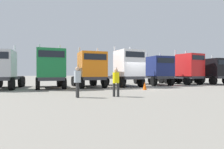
{
  "coord_description": "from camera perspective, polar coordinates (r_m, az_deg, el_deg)",
  "views": [
    {
      "loc": [
        -8.6,
        -15.97,
        1.42
      ],
      "look_at": [
        -1.32,
        4.19,
        1.28
      ],
      "focal_mm": 30.59,
      "sensor_mm": 36.0,
      "label": 1
    }
  ],
  "objects": [
    {
      "name": "semi_truck_red",
      "position": [
        26.13,
        21.4,
        1.65
      ],
      "size": [
        3.24,
        5.99,
        4.42
      ],
      "rotation": [
        0.0,
        0.0,
        -1.44
      ],
      "color": "#333338",
      "rests_on": "ground"
    },
    {
      "name": "semi_truck_white",
      "position": [
        20.34,
        4.21,
        1.96
      ],
      "size": [
        2.95,
        6.54,
        4.38
      ],
      "rotation": [
        0.0,
        0.0,
        -1.51
      ],
      "color": "#333338",
      "rests_on": "ground"
    },
    {
      "name": "semi_truck_navy",
      "position": [
        23.41,
        13.28,
        1.25
      ],
      "size": [
        2.79,
        6.04,
        3.96
      ],
      "rotation": [
        0.0,
        0.0,
        -1.61
      ],
      "color": "#333338",
      "rests_on": "ground"
    },
    {
      "name": "semi_truck_orange",
      "position": [
        19.08,
        -6.49,
        1.53
      ],
      "size": [
        2.65,
        6.05,
        4.04
      ],
      "rotation": [
        0.0,
        0.0,
        -1.55
      ],
      "color": "#333338",
      "rests_on": "ground"
    },
    {
      "name": "visitor_in_hivis",
      "position": [
        11.56,
        1.2,
        -1.79
      ],
      "size": [
        0.56,
        0.56,
        1.7
      ],
      "rotation": [
        0.0,
        0.0,
        0.71
      ],
      "color": "#2B2B2B",
      "rests_on": "ground"
    },
    {
      "name": "semi_truck_black",
      "position": [
        28.24,
        27.59,
        0.97
      ],
      "size": [
        2.63,
        6.41,
        3.88
      ],
      "rotation": [
        0.0,
        0.0,
        -1.58
      ],
      "color": "#333338",
      "rests_on": "ground"
    },
    {
      "name": "visitor_with_camera",
      "position": [
        11.36,
        -10.29,
        -1.52
      ],
      "size": [
        0.4,
        0.44,
        1.8
      ],
      "rotation": [
        0.0,
        0.0,
        0.0
      ],
      "color": "#2A2A2A",
      "rests_on": "ground"
    },
    {
      "name": "traffic_cone_near",
      "position": [
        16.61,
        9.76,
        -3.36
      ],
      "size": [
        0.36,
        0.36,
        0.68
      ],
      "primitive_type": "cone",
      "color": "#F2590C",
      "rests_on": "ground"
    },
    {
      "name": "semi_truck_green",
      "position": [
        18.6,
        -17.94,
        1.8
      ],
      "size": [
        2.71,
        5.99,
        4.17
      ],
      "rotation": [
        0.0,
        0.0,
        -1.54
      ],
      "color": "#333338",
      "rests_on": "ground"
    },
    {
      "name": "semi_truck_silver",
      "position": [
        19.34,
        -30.23,
        1.34
      ],
      "size": [
        3.04,
        6.16,
        3.97
      ],
      "rotation": [
        0.0,
        0.0,
        -1.66
      ],
      "color": "#333338",
      "rests_on": "ground"
    },
    {
      "name": "ground",
      "position": [
        18.2,
        8.45,
        -4.11
      ],
      "size": [
        200.0,
        200.0,
        0.0
      ],
      "primitive_type": "plane",
      "color": "gray"
    }
  ]
}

